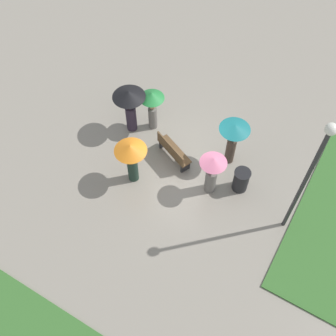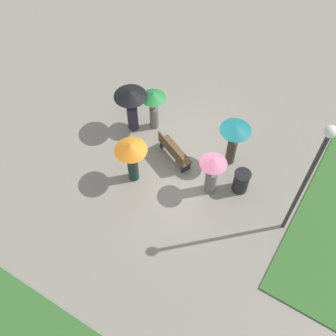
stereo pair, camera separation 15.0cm
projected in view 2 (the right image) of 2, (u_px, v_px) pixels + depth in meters
ground_plane at (182, 164)px, 15.28m from camera, size 90.00×90.00×0.00m
park_bench at (173, 151)px, 15.04m from camera, size 1.57×1.00×0.90m
lamp_post at (310, 173)px, 11.23m from camera, size 0.32×0.32×5.11m
trash_bin at (241, 181)px, 14.32m from camera, size 0.57×0.57×0.93m
crowd_person_teal at (234, 138)px, 14.23m from camera, size 1.06×1.06×1.97m
crowd_person_black at (131, 102)px, 15.07m from camera, size 1.19×1.19×1.98m
crowd_person_pink at (212, 171)px, 13.73m from camera, size 0.90×0.90×1.82m
crowd_person_orange at (131, 155)px, 13.83m from camera, size 1.09×1.09×1.89m
crowd_person_green at (154, 103)px, 15.23m from camera, size 0.91×0.91×1.82m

